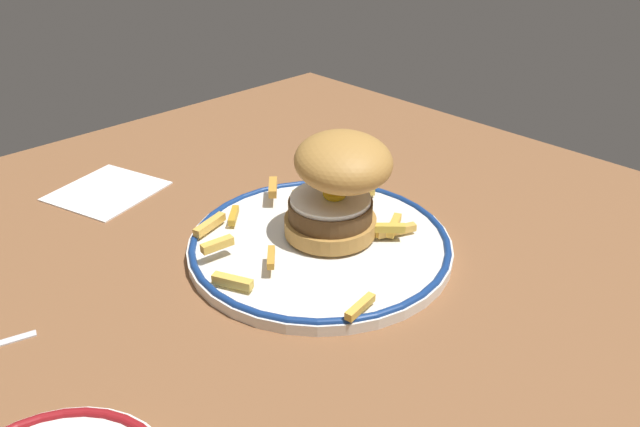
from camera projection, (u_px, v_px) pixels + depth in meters
ground_plane at (315, 294)px, 62.22cm from camera, size 110.45×102.61×4.00cm
dinner_plate at (320, 243)px, 65.79cm from camera, size 29.33×29.33×1.60cm
burger at (338, 185)px, 63.53cm from camera, size 14.65×14.40×11.94cm
fries_pile at (306, 226)px, 66.03cm from camera, size 25.03×27.92×1.94cm
napkin at (107, 191)px, 78.22cm from camera, size 15.12×15.27×0.40cm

